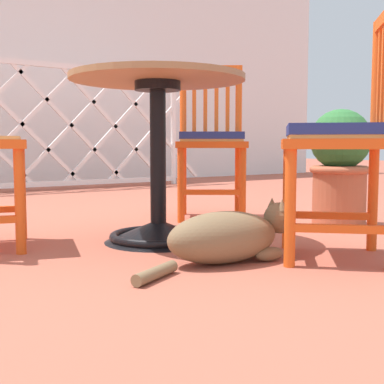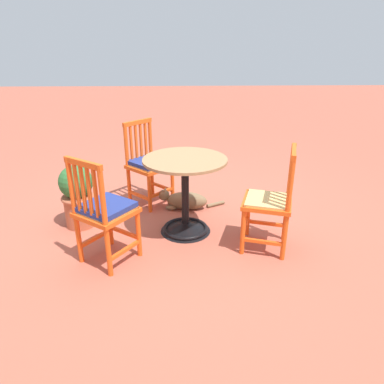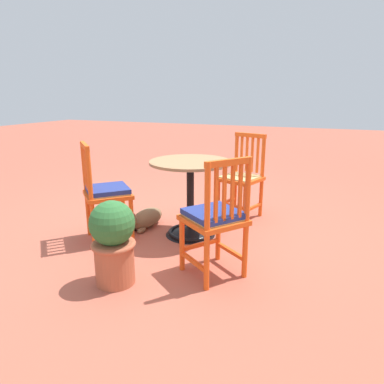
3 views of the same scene
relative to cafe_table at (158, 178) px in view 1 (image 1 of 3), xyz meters
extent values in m
plane|color=#AD5642|center=(0.00, -0.10, -0.28)|extent=(24.00, 24.00, 0.00)
cylinder|color=white|center=(1.95, 2.89, 0.34)|extent=(0.06, 0.06, 1.26)
cube|color=white|center=(0.27, 2.89, -0.22)|extent=(3.35, 0.04, 0.05)
cube|color=white|center=(0.27, 2.89, 0.91)|extent=(3.35, 0.04, 0.05)
cube|color=white|center=(0.27, 2.89, 0.34)|extent=(1.14, 0.02, 1.14)
cube|color=white|center=(0.75, 2.89, 0.34)|extent=(1.14, 0.02, 1.14)
cube|color=white|center=(1.23, 2.89, 0.34)|extent=(1.14, 0.02, 1.14)
cube|color=white|center=(1.71, 2.89, 0.34)|extent=(1.14, 0.02, 1.14)
cube|color=white|center=(0.27, 2.89, 0.34)|extent=(1.14, 0.02, 1.14)
cube|color=white|center=(0.75, 2.89, 0.34)|extent=(1.14, 0.02, 1.14)
cube|color=white|center=(1.23, 2.89, 0.34)|extent=(1.14, 0.02, 1.14)
cube|color=white|center=(1.71, 2.89, 0.34)|extent=(1.14, 0.02, 1.14)
cone|color=black|center=(0.00, 0.00, -0.23)|extent=(0.48, 0.48, 0.10)
torus|color=black|center=(0.00, 0.00, -0.26)|extent=(0.44, 0.44, 0.04)
cylinder|color=black|center=(0.00, 0.00, 0.09)|extent=(0.07, 0.07, 0.66)
cylinder|color=black|center=(0.00, 0.00, 0.40)|extent=(0.20, 0.20, 0.04)
cylinder|color=#9E754C|center=(0.00, 0.00, 0.43)|extent=(0.76, 0.76, 0.02)
cylinder|color=#EA5619|center=(0.67, 0.21, -0.06)|extent=(0.04, 0.04, 0.45)
cylinder|color=#EA5619|center=(0.40, 0.41, -0.06)|extent=(0.04, 0.04, 0.45)
cylinder|color=#EA5619|center=(0.87, 0.49, 0.17)|extent=(0.04, 0.04, 0.91)
cylinder|color=#EA5619|center=(0.60, 0.69, 0.17)|extent=(0.04, 0.04, 0.91)
cube|color=#EA5619|center=(0.77, 0.35, -0.14)|extent=(0.22, 0.29, 0.03)
cube|color=#EA5619|center=(0.50, 0.55, -0.14)|extent=(0.22, 0.29, 0.03)
cube|color=#EA5619|center=(0.54, 0.31, -0.11)|extent=(0.29, 0.22, 0.03)
cube|color=#EA5619|center=(0.64, 0.45, 0.15)|extent=(0.56, 0.56, 0.04)
cube|color=tan|center=(0.64, 0.45, 0.17)|extent=(0.49, 0.49, 0.02)
cube|color=#EA5619|center=(0.82, 0.53, 0.40)|extent=(0.03, 0.03, 0.39)
cube|color=#EA5619|center=(0.76, 0.57, 0.40)|extent=(0.03, 0.03, 0.39)
cube|color=#EA5619|center=(0.71, 0.61, 0.40)|extent=(0.03, 0.03, 0.39)
cube|color=#EA5619|center=(0.65, 0.65, 0.40)|extent=(0.03, 0.03, 0.39)
cube|color=#EA5619|center=(0.74, 0.59, 0.61)|extent=(0.33, 0.25, 0.04)
cube|color=navy|center=(0.64, 0.45, 0.20)|extent=(0.50, 0.50, 0.04)
cylinder|color=#EA5619|center=(-0.48, 0.41, -0.06)|extent=(0.04, 0.04, 0.45)
cylinder|color=#EA5619|center=(-0.58, 0.09, -0.06)|extent=(0.04, 0.04, 0.45)
cube|color=#EA5619|center=(-0.53, 0.25, -0.11)|extent=(0.13, 0.33, 0.03)
cylinder|color=#EA5619|center=(0.14, -0.67, -0.06)|extent=(0.04, 0.04, 0.45)
cylinder|color=#EA5619|center=(0.37, -0.43, -0.06)|extent=(0.04, 0.04, 0.45)
cylinder|color=#EA5619|center=(0.62, -0.66, 0.17)|extent=(0.04, 0.04, 0.91)
cube|color=#EA5619|center=(0.26, -0.79, -0.14)|extent=(0.26, 0.26, 0.03)
cube|color=#EA5619|center=(0.49, -0.54, -0.14)|extent=(0.26, 0.26, 0.03)
cube|color=#EA5619|center=(0.25, -0.55, -0.11)|extent=(0.26, 0.26, 0.03)
cube|color=#EA5619|center=(0.38, -0.67, 0.15)|extent=(0.57, 0.57, 0.04)
cube|color=tan|center=(0.38, -0.67, 0.17)|extent=(0.49, 0.49, 0.02)
cube|color=#EA5619|center=(0.52, -0.76, 0.40)|extent=(0.03, 0.03, 0.39)
cube|color=#EA5619|center=(0.57, -0.71, 0.40)|extent=(0.03, 0.03, 0.39)
cube|color=navy|center=(0.38, -0.67, 0.20)|extent=(0.51, 0.51, 0.04)
ellipsoid|color=brown|center=(-0.02, -0.49, -0.19)|extent=(0.46, 0.26, 0.19)
ellipsoid|color=silver|center=(0.08, -0.51, -0.20)|extent=(0.20, 0.17, 0.14)
sphere|color=brown|center=(0.23, -0.53, -0.13)|extent=(0.12, 0.12, 0.12)
ellipsoid|color=silver|center=(0.27, -0.53, -0.15)|extent=(0.05, 0.06, 0.04)
cone|color=brown|center=(0.22, -0.49, -0.08)|extent=(0.04, 0.04, 0.04)
cone|color=brown|center=(0.21, -0.56, -0.08)|extent=(0.04, 0.04, 0.04)
ellipsoid|color=brown|center=(0.15, -0.46, -0.26)|extent=(0.13, 0.07, 0.05)
ellipsoid|color=brown|center=(0.14, -0.57, -0.26)|extent=(0.13, 0.07, 0.05)
cylinder|color=brown|center=(-0.34, -0.55, -0.26)|extent=(0.21, 0.14, 0.04)
cylinder|color=#B25B3D|center=(1.04, -0.15, -0.12)|extent=(0.28, 0.28, 0.32)
torus|color=#B25B3D|center=(1.04, -0.15, 0.02)|extent=(0.32, 0.32, 0.04)
sphere|color=#2D6B33|center=(1.04, -0.15, 0.18)|extent=(0.32, 0.32, 0.32)
camera|label=1|loc=(-1.15, -1.91, 0.14)|focal=47.44mm
camera|label=2|loc=(0.04, 3.01, 1.40)|focal=33.17mm
camera|label=3|loc=(2.92, 1.23, 1.04)|focal=32.65mm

